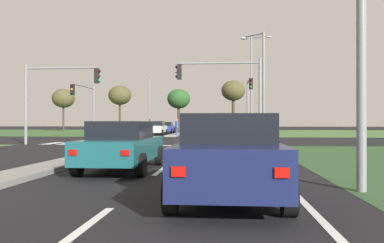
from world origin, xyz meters
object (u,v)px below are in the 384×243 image
pedestrian_at_median (177,125)px  treeline_third (179,99)px  treeline_fourth (233,91)px  street_lamp_second (261,80)px  traffic_signal_far_left (86,100)px  treeline_second (120,96)px  traffic_signal_near_left (54,89)px  car_teal_second (122,145)px  car_navy_near (228,155)px  car_blue_third (166,127)px  street_lamp_fourth (150,100)px  traffic_signal_near_right (227,85)px  car_white_fifth (157,128)px  treeline_near (63,98)px  street_lamp_third (253,81)px  traffic_signal_far_right (249,97)px  car_grey_sixth (227,135)px  car_silver_fourth (242,131)px

pedestrian_at_median → treeline_third: size_ratio=0.24×
treeline_fourth → street_lamp_second: bearing=-87.2°
traffic_signal_far_left → treeline_second: size_ratio=0.79×
traffic_signal_far_left → traffic_signal_near_left: (1.93, -10.96, 0.10)m
car_teal_second → street_lamp_second: size_ratio=0.55×
car_navy_near → pedestrian_at_median: pedestrian_at_median is taller
car_teal_second → traffic_signal_far_left: 25.97m
car_blue_third → street_lamp_second: street_lamp_second is taller
car_teal_second → street_lamp_fourth: size_ratio=0.45×
traffic_signal_near_right → street_lamp_fourth: bearing=107.0°
car_white_fifth → pedestrian_at_median: bearing=141.1°
treeline_near → treeline_third: bearing=3.3°
car_blue_third → street_lamp_second: (10.57, -22.00, 3.83)m
street_lamp_third → treeline_near: 34.00m
traffic_signal_far_left → traffic_signal_far_right: bearing=1.7°
car_grey_sixth → traffic_signal_near_right: 4.91m
street_lamp_third → car_teal_second: bearing=-101.2°
traffic_signal_far_right → pedestrian_at_median: size_ratio=3.34×
car_navy_near → car_grey_sixth: car_navy_near is taller
pedestrian_at_median → car_grey_sixth: bearing=175.2°
car_white_fifth → traffic_signal_near_left: 19.56m
treeline_third → car_silver_fourth: bearing=-74.0°
car_teal_second → traffic_signal_far_left: traffic_signal_far_left is taller
treeline_third → treeline_fourth: bearing=-14.6°
traffic_signal_far_left → treeline_fourth: (14.26, 23.72, 2.60)m
car_teal_second → treeline_third: (-4.26, 49.80, 4.36)m
traffic_signal_near_left → treeline_second: bearing=98.8°
street_lamp_fourth → pedestrian_at_median: street_lamp_fourth is taller
car_teal_second → treeline_near: size_ratio=0.66×
car_grey_sixth → traffic_signal_far_left: size_ratio=0.75×
car_blue_third → treeline_fourth: bearing=-139.0°
car_white_fifth → traffic_signal_near_left: (-3.36, -19.06, 2.84)m
traffic_signal_far_left → treeline_near: size_ratio=0.84×
traffic_signal_far_right → street_lamp_second: 6.69m
car_silver_fourth → car_navy_near: bearing=-3.2°
traffic_signal_far_left → treeline_fourth: treeline_fourth is taller
pedestrian_at_median → treeline_near: treeline_near is taller
car_teal_second → pedestrian_at_median: bearing=94.0°
car_navy_near → treeline_near: 59.00m
car_blue_third → treeline_near: bearing=-26.8°
pedestrian_at_median → treeline_near: 28.34m
traffic_signal_far_right → traffic_signal_far_left: traffic_signal_far_right is taller
traffic_signal_far_right → treeline_near: treeline_near is taller
street_lamp_fourth → treeline_second: 9.85m
traffic_signal_near_left → street_lamp_third: (14.10, 17.96, 2.25)m
treeline_third → treeline_near: bearing=-176.7°
car_grey_sixth → treeline_near: (-26.00, 39.74, 4.50)m
pedestrian_at_median → treeline_fourth: bearing=-38.9°
car_silver_fourth → traffic_signal_near_left: (-12.46, -6.49, 2.89)m
traffic_signal_far_right → treeline_fourth: treeline_fourth is taller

